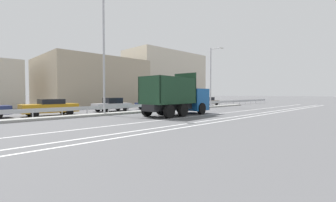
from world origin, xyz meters
name	(u,v)px	position (x,y,z in m)	size (l,w,h in m)	color
ground_plane	(180,112)	(0.00, 0.00, 0.00)	(320.00, 320.00, 0.00)	#565659
lane_strip_0	(192,117)	(-2.76, -3.86, 0.00)	(59.25, 0.16, 0.01)	silver
lane_strip_1	(219,119)	(-2.76, -6.36, 0.00)	(59.25, 0.16, 0.01)	silver
lane_strip_2	(230,120)	(-2.76, -7.26, 0.00)	(59.25, 0.16, 0.01)	silver
median_island	(165,110)	(0.00, 2.29, 0.09)	(32.59, 1.10, 0.18)	gray
median_guardrail	(158,105)	(0.00, 3.38, 0.57)	(59.25, 0.09, 0.78)	#9EA0A5
dump_truck	(182,100)	(-1.91, -1.99, 1.28)	(7.25, 3.21, 3.75)	#144C8C
median_road_sign	(183,99)	(2.96, 2.29, 1.24)	(0.74, 0.16, 2.34)	white
street_lamp_1	(104,49)	(-7.39, 2.04, 5.71)	(0.71, 2.03, 10.47)	#ADADB2
street_lamp_2	(211,75)	(8.41, 1.99, 4.45)	(0.70, 1.84, 8.03)	#ADADB2
parked_car_2	(50,107)	(-10.83, 5.16, 0.74)	(4.35, 1.91, 1.43)	#B27A14
parked_car_3	(112,105)	(-4.53, 5.74, 0.72)	(3.95, 1.97, 1.45)	#A3A3A8
parked_car_4	(154,103)	(1.23, 5.54, 0.66)	(4.86, 1.93, 1.29)	navy
parked_car_5	(183,102)	(6.27, 5.20, 0.68)	(4.04, 2.06, 1.34)	navy
parked_car_6	(207,101)	(12.11, 5.26, 0.68)	(4.01, 2.21, 1.33)	gray
background_building_1	(90,82)	(0.57, 21.53, 3.81)	(15.37, 13.83, 7.63)	tan
background_building_2	(166,78)	(19.94, 22.80, 5.69)	(19.00, 9.13, 11.38)	beige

